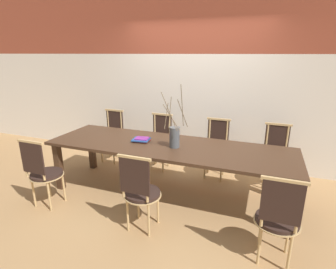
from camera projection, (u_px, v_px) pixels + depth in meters
The scene contains 12 objects.
ground_plane at pixel (168, 194), 3.78m from camera, with size 16.00×16.00×0.00m, color #A87F51.
wall_rear at pixel (196, 74), 4.53m from camera, with size 12.00×0.06×3.20m.
dining_table at pixel (168, 150), 3.58m from camera, with size 3.35×1.00×0.75m.
chair_near_leftend at pixel (43, 171), 3.35m from camera, with size 0.43×0.43×0.95m.
chair_near_left at pixel (140, 190), 2.88m from camera, with size 0.43×0.43×0.95m.
chair_near_center at pixel (278, 217), 2.41m from camera, with size 0.43×0.43×0.95m.
chair_far_leftend at pixel (112, 134), 4.86m from camera, with size 0.43×0.43×0.95m.
chair_far_left at pixel (160, 140), 4.54m from camera, with size 0.43×0.43×0.95m.
chair_far_center at pixel (216, 147), 4.21m from camera, with size 0.43×0.43×0.95m.
chair_far_right at pixel (275, 154), 3.91m from camera, with size 0.43×0.43×0.95m.
vase_centerpiece at pixel (175, 136), 3.43m from camera, with size 0.31×0.26×0.84m.
book_stack at pixel (142, 140), 3.70m from camera, with size 0.26×0.22×0.05m.
Camera 1 is at (1.18, -3.14, 1.95)m, focal length 28.00 mm.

